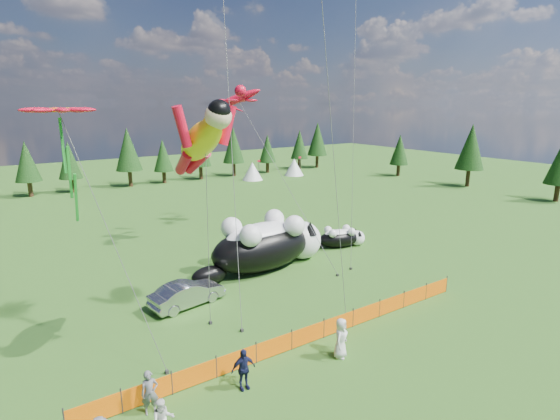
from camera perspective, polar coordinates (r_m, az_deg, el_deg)
name	(u,v)px	position (r m, az deg, el deg)	size (l,w,h in m)	color
ground	(275,320)	(24.89, -0.66, -14.12)	(160.00, 160.00, 0.00)	#0F370A
safety_fence	(308,335)	(22.51, 3.69, -15.93)	(22.06, 0.06, 1.10)	#262626
tree_line	(94,161)	(65.00, -23.10, 5.90)	(90.00, 4.00, 8.00)	black
festival_tents	(186,177)	(63.63, -12.23, 4.17)	(50.00, 3.20, 2.80)	white
cat_large	(268,243)	(31.45, -1.63, -4.37)	(10.86, 4.46, 3.92)	black
cat_small	(341,237)	(36.68, 8.01, -3.55)	(4.65, 2.68, 1.72)	black
car	(187,294)	(26.71, -12.02, -10.64)	(1.56, 4.49, 1.48)	#B0B1B5
spectator_a	(150,393)	(18.72, -16.65, -21.89)	(0.65, 0.43, 1.79)	slate
spectator_b	(163,420)	(17.48, -15.04, -24.99)	(0.80, 0.47, 1.65)	silver
spectator_c	(243,369)	(19.33, -4.82, -20.01)	(1.07, 0.55, 1.82)	#161A3D
spectator_e	(341,338)	(21.43, 7.95, -16.24)	(0.95, 0.62, 1.94)	silver
superhero_kite	(201,141)	(20.43, -10.32, 8.87)	(4.26, 4.65, 12.16)	yellow
gecko_kite	(237,99)	(37.58, -5.66, 14.21)	(6.39, 15.19, 16.78)	red
flower_kite	(59,114)	(19.27, -26.87, 11.10)	(4.71, 4.06, 11.79)	red
diamond_kite_c	(323,13)	(21.25, 5.61, 24.22)	(2.22, 1.02, 17.23)	#0E36D2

